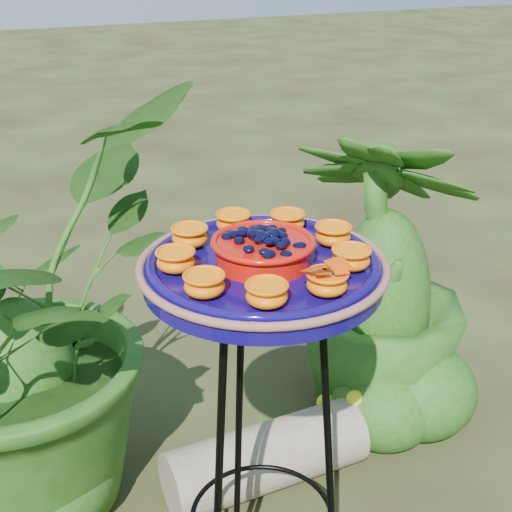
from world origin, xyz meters
The scene contains 5 objects.
tripod_stand centered at (-0.02, 0.03, 0.49)m, with size 0.30×0.32×0.81m.
feeder_dish centered at (-0.02, 0.03, 0.84)m, with size 0.43×0.43×0.10m.
driftwood_log centered at (0.15, 0.39, 0.09)m, with size 0.18×0.18×0.54m, color tan.
shrub_back_left centered at (-0.41, 0.63, 0.51)m, with size 0.92×0.80×1.02m, color #204913.
shrub_back_right centered at (0.60, 0.57, 0.44)m, with size 0.50×0.50×0.89m, color #204913.
Camera 1 is at (-0.46, -0.96, 1.37)m, focal length 50.00 mm.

